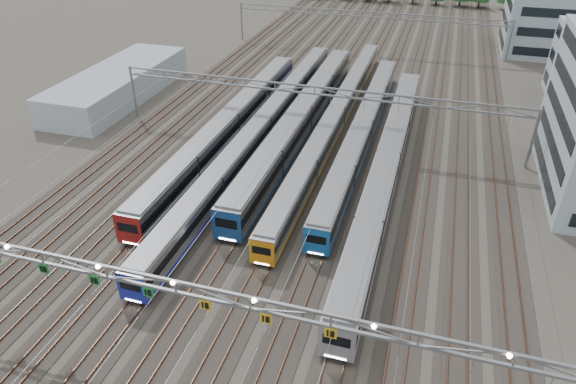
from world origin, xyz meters
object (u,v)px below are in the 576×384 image
(gantry_mid, at_px, (314,97))
(gantry_far, at_px, (368,19))
(train_c, at_px, (301,118))
(gantry_near, at_px, (174,290))
(train_d, at_px, (336,117))
(train_f, at_px, (387,165))
(depot_bldg_north, at_px, (565,15))
(west_shed, at_px, (118,84))
(train_b, at_px, (263,127))
(train_e, at_px, (363,130))
(train_a, at_px, (229,125))

(gantry_mid, height_order, gantry_far, same)
(train_c, distance_m, gantry_mid, 4.93)
(train_c, xyz_separation_m, gantry_near, (2.20, -41.73, 4.78))
(train_c, height_order, train_d, train_c)
(gantry_mid, bearing_deg, train_f, -36.54)
(gantry_mid, relative_size, depot_bldg_north, 2.56)
(west_shed, bearing_deg, depot_bldg_north, 33.80)
(train_b, relative_size, train_e, 1.30)
(train_f, height_order, gantry_mid, gantry_mid)
(train_d, distance_m, train_e, 5.75)
(train_d, bearing_deg, train_b, -144.02)
(gantry_mid, distance_m, depot_bldg_north, 67.29)
(train_e, xyz_separation_m, gantry_mid, (-6.75, -0.84, 4.38))
(train_a, bearing_deg, gantry_mid, 16.34)
(train_d, xyz_separation_m, gantry_near, (-2.30, -44.54, 5.19))
(train_d, relative_size, gantry_far, 1.17)
(train_f, height_order, depot_bldg_north, depot_bldg_north)
(train_a, distance_m, train_f, 23.06)
(train_f, distance_m, gantry_mid, 14.63)
(gantry_far, relative_size, west_shed, 1.88)
(gantry_mid, bearing_deg, train_c, 144.40)
(train_c, relative_size, train_e, 1.05)
(train_f, bearing_deg, gantry_mid, 143.46)
(train_d, bearing_deg, gantry_near, -92.95)
(gantry_near, xyz_separation_m, west_shed, (-34.89, 46.32, -4.76))
(gantry_near, bearing_deg, depot_bldg_north, 68.06)
(train_f, xyz_separation_m, west_shed, (-46.18, 14.54, 0.18))
(train_c, bearing_deg, train_d, 32.01)
(train_b, xyz_separation_m, gantry_far, (6.75, 47.11, 4.41))
(train_e, relative_size, gantry_far, 0.94)
(depot_bldg_north, relative_size, west_shed, 0.73)
(train_a, xyz_separation_m, train_c, (9.00, 4.91, 0.09))
(gantry_near, bearing_deg, train_f, 70.43)
(train_b, xyz_separation_m, train_c, (4.50, 3.72, 0.33))
(train_e, bearing_deg, gantry_far, 98.69)
(gantry_near, relative_size, gantry_far, 1.00)
(west_shed, bearing_deg, train_a, -21.85)
(train_b, bearing_deg, train_e, 12.34)
(train_f, bearing_deg, train_c, 143.61)
(train_a, relative_size, train_b, 0.76)
(train_b, xyz_separation_m, train_f, (18.00, -6.23, 0.17))
(train_b, height_order, gantry_near, gantry_near)
(train_c, xyz_separation_m, gantry_far, (2.25, 43.39, 4.08))
(train_d, bearing_deg, gantry_far, 93.17)
(train_f, bearing_deg, west_shed, 162.53)
(train_e, distance_m, gantry_mid, 8.09)
(train_c, relative_size, gantry_mid, 0.98)
(train_b, height_order, train_e, train_e)
(train_d, relative_size, gantry_mid, 1.17)
(gantry_far, bearing_deg, train_a, -103.11)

